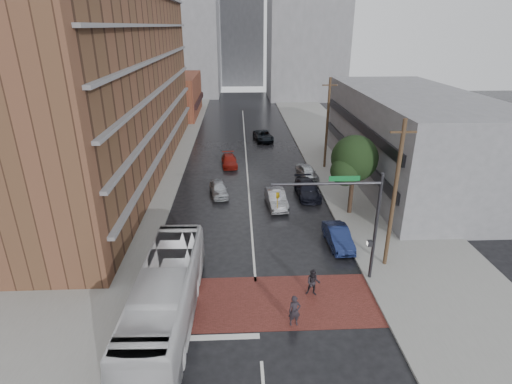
{
  "coord_description": "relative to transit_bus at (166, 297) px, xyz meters",
  "views": [
    {
      "loc": [
        -0.93,
        -18.58,
        14.99
      ],
      "look_at": [
        0.32,
        8.86,
        3.5
      ],
      "focal_mm": 28.0,
      "sensor_mm": 36.0,
      "label": 1
    }
  ],
  "objects": [
    {
      "name": "utility_pole_near",
      "position": [
        13.73,
        5.0,
        3.47
      ],
      "size": [
        1.6,
        0.26,
        10.0
      ],
      "color": "#473321",
      "rests_on": "ground"
    },
    {
      "name": "car_travel_c",
      "position": [
        2.93,
        26.27,
        -1.06
      ],
      "size": [
        2.06,
        4.3,
        1.21
      ],
      "primitive_type": "imported",
      "rotation": [
        0.0,
        0.0,
        0.09
      ],
      "color": "maroon",
      "rests_on": "ground"
    },
    {
      "name": "car_travel_a",
      "position": [
        2.06,
        17.54,
        -1.01
      ],
      "size": [
        2.16,
        4.08,
        1.32
      ],
      "primitive_type": "imported",
      "rotation": [
        0.0,
        0.0,
        0.16
      ],
      "color": "#A8ABAF",
      "rests_on": "ground"
    },
    {
      "name": "sidewalk_west",
      "position": [
        -6.57,
        26.0,
        -1.59
      ],
      "size": [
        9.0,
        90.0,
        0.15
      ],
      "primitive_type": "cube",
      "color": "gray",
      "rests_on": "ground"
    },
    {
      "name": "distant_tower_east",
      "position": [
        18.93,
        73.0,
        16.33
      ],
      "size": [
        16.0,
        14.0,
        36.0
      ],
      "primitive_type": "cube",
      "color": "gray",
      "rests_on": "ground"
    },
    {
      "name": "suv_travel",
      "position": [
        7.52,
        37.09,
        -0.98
      ],
      "size": [
        2.97,
        5.2,
        1.37
      ],
      "primitive_type": "imported",
      "rotation": [
        0.0,
        0.0,
        0.15
      ],
      "color": "black",
      "rests_on": "ground"
    },
    {
      "name": "car_parked_near",
      "position": [
        11.19,
        7.77,
        -0.97
      ],
      "size": [
        1.66,
        4.31,
        1.4
      ],
      "primitive_type": "imported",
      "rotation": [
        0.0,
        0.0,
        0.04
      ],
      "color": "#131E45",
      "rests_on": "ground"
    },
    {
      "name": "car_parked_mid",
      "position": [
        10.43,
        17.0,
        -0.96
      ],
      "size": [
        2.17,
        4.95,
        1.42
      ],
      "primitive_type": "imported",
      "rotation": [
        0.0,
        0.0,
        0.04
      ],
      "color": "black",
      "rests_on": "ground"
    },
    {
      "name": "distant_tower_center",
      "position": [
        4.93,
        96.0,
        10.33
      ],
      "size": [
        12.0,
        10.0,
        24.0
      ],
      "primitive_type": "cube",
      "color": "gray",
      "rests_on": "ground"
    },
    {
      "name": "storefront_west",
      "position": [
        -7.07,
        55.0,
        1.83
      ],
      "size": [
        8.0,
        16.0,
        7.0
      ],
      "primitive_type": "cube",
      "color": "brown",
      "rests_on": "ground"
    },
    {
      "name": "building_east",
      "position": [
        21.43,
        21.0,
        2.83
      ],
      "size": [
        11.0,
        26.0,
        9.0
      ],
      "primitive_type": "cube",
      "color": "gray",
      "rests_on": "ground"
    },
    {
      "name": "distant_tower_west",
      "position": [
        -9.07,
        79.0,
        14.33
      ],
      "size": [
        18.0,
        16.0,
        32.0
      ],
      "primitive_type": "cube",
      "color": "gray",
      "rests_on": "ground"
    },
    {
      "name": "pedestrian_a",
      "position": [
        6.84,
        -0.5,
        -0.76
      ],
      "size": [
        0.71,
        0.51,
        1.81
      ],
      "primitive_type": "imported",
      "rotation": [
        0.0,
        0.0,
        0.12
      ],
      "color": "black",
      "rests_on": "ground"
    },
    {
      "name": "pedestrian_b",
      "position": [
        8.3,
        2.03,
        -0.81
      ],
      "size": [
        0.94,
        0.8,
        1.72
      ],
      "primitive_type": "imported",
      "rotation": [
        0.0,
        0.0,
        -0.19
      ],
      "color": "black",
      "rests_on": "ground"
    },
    {
      "name": "signal_mast",
      "position": [
        10.78,
        3.5,
        3.06
      ],
      "size": [
        6.5,
        0.3,
        7.2
      ],
      "color": "#2D2D33",
      "rests_on": "ground"
    },
    {
      "name": "crosswalk",
      "position": [
        4.93,
        1.5,
        -1.66
      ],
      "size": [
        14.0,
        5.0,
        0.02
      ],
      "primitive_type": "cube",
      "color": "maroon",
      "rests_on": "ground"
    },
    {
      "name": "car_parked_far",
      "position": [
        11.23,
        21.88,
        -0.99
      ],
      "size": [
        2.28,
        4.19,
        1.35
      ],
      "primitive_type": "imported",
      "rotation": [
        0.0,
        0.0,
        0.18
      ],
      "color": "#B9BDC1",
      "rests_on": "ground"
    },
    {
      "name": "sidewalk_east",
      "position": [
        16.43,
        26.0,
        -1.59
      ],
      "size": [
        9.0,
        90.0,
        0.15
      ],
      "primitive_type": "cube",
      "color": "gray",
      "rests_on": "ground"
    },
    {
      "name": "ground",
      "position": [
        4.93,
        1.0,
        -1.67
      ],
      "size": [
        160.0,
        160.0,
        0.0
      ],
      "primitive_type": "plane",
      "color": "black",
      "rests_on": "ground"
    },
    {
      "name": "street_tree",
      "position": [
        13.45,
        13.03,
        3.07
      ],
      "size": [
        4.2,
        4.1,
        6.9
      ],
      "color": "#332319",
      "rests_on": "ground"
    },
    {
      "name": "transit_bus",
      "position": [
        0.0,
        0.0,
        0.0
      ],
      "size": [
        3.14,
        12.04,
        3.33
      ],
      "primitive_type": "imported",
      "rotation": [
        0.0,
        0.0,
        -0.03
      ],
      "color": "silver",
      "rests_on": "ground"
    },
    {
      "name": "utility_pole_far",
      "position": [
        13.73,
        25.0,
        3.47
      ],
      "size": [
        1.6,
        0.26,
        10.0
      ],
      "color": "#473321",
      "rests_on": "ground"
    },
    {
      "name": "car_travel_b",
      "position": [
        7.29,
        14.84,
        -0.93
      ],
      "size": [
        1.94,
        4.59,
        1.47
      ],
      "primitive_type": "imported",
      "rotation": [
        0.0,
        0.0,
        0.09
      ],
      "color": "#A7A9AF",
      "rests_on": "ground"
    },
    {
      "name": "apartment_block",
      "position": [
        -9.07,
        25.0,
        12.33
      ],
      "size": [
        10.0,
        44.0,
        28.0
      ],
      "primitive_type": "cube",
      "color": "brown",
      "rests_on": "ground"
    }
  ]
}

